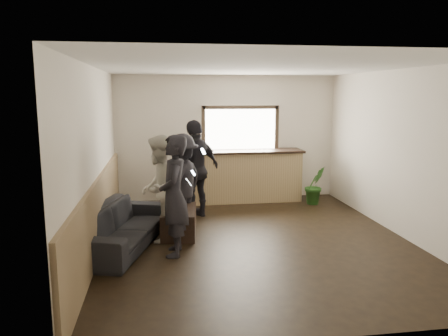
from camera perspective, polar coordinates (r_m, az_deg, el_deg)
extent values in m
cube|color=black|center=(7.33, 4.02, -9.35)|extent=(5.00, 6.00, 0.01)
cube|color=silver|center=(6.95, 4.30, 13.05)|extent=(5.00, 6.00, 0.01)
cube|color=silver|center=(9.93, 0.37, 3.96)|extent=(5.00, 0.01, 2.80)
cube|color=silver|center=(4.18, 13.17, -4.24)|extent=(5.00, 0.01, 2.80)
cube|color=silver|center=(6.91, -16.54, 1.05)|extent=(0.01, 6.00, 2.80)
cube|color=silver|center=(7.93, 22.08, 1.81)|extent=(0.01, 6.00, 2.80)
cube|color=#907651|center=(7.07, -15.97, -5.77)|extent=(0.06, 5.90, 1.10)
cube|color=#A48659|center=(9.79, 2.39, -1.16)|extent=(2.60, 0.60, 1.10)
cube|color=black|center=(9.70, 2.41, 2.18)|extent=(2.70, 0.68, 0.05)
cube|color=white|center=(9.93, 2.13, 5.11)|extent=(1.60, 0.06, 0.90)
cube|color=#3F3326|center=(9.87, 2.18, 7.93)|extent=(1.72, 0.08, 0.08)
cube|color=#3F3326|center=(9.78, -2.70, 5.03)|extent=(0.08, 0.08, 1.06)
cube|color=#3F3326|center=(10.08, 6.87, 5.12)|extent=(0.08, 0.08, 1.06)
imported|color=black|center=(7.10, -13.30, -7.43)|extent=(1.49, 2.43, 0.66)
cube|color=black|center=(7.56, -5.86, -7.01)|extent=(0.66, 1.06, 0.45)
imported|color=silver|center=(7.73, -6.98, -4.59)|extent=(0.17, 0.17, 0.10)
imported|color=silver|center=(7.31, -5.50, -5.37)|extent=(0.14, 0.14, 0.10)
imported|color=#2D6623|center=(9.74, 11.80, -2.23)|extent=(0.54, 0.48, 0.83)
imported|color=black|center=(6.49, -6.55, -3.62)|extent=(0.48, 0.69, 1.81)
cube|color=black|center=(6.44, -4.63, -1.86)|extent=(0.10, 0.08, 0.12)
cube|color=white|center=(6.43, -4.63, -1.84)|extent=(0.08, 0.07, 0.11)
imported|color=beige|center=(7.17, -8.42, -2.67)|extent=(0.83, 0.97, 1.74)
cube|color=black|center=(7.12, -6.70, -2.27)|extent=(0.11, 0.09, 0.12)
cube|color=white|center=(7.11, -6.70, -2.25)|extent=(0.09, 0.08, 0.11)
imported|color=black|center=(7.80, -5.53, -1.75)|extent=(1.11, 1.27, 1.70)
cube|color=black|center=(7.67, -4.10, -0.58)|extent=(0.12, 0.11, 0.12)
cube|color=white|center=(7.66, -4.09, -0.56)|extent=(0.10, 0.09, 0.11)
imported|color=black|center=(8.44, -3.71, -0.15)|extent=(1.18, 1.02, 1.90)
cube|color=black|center=(8.22, -2.75, 2.18)|extent=(0.11, 0.12, 0.12)
cube|color=white|center=(8.22, -2.74, 2.20)|extent=(0.10, 0.10, 0.11)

